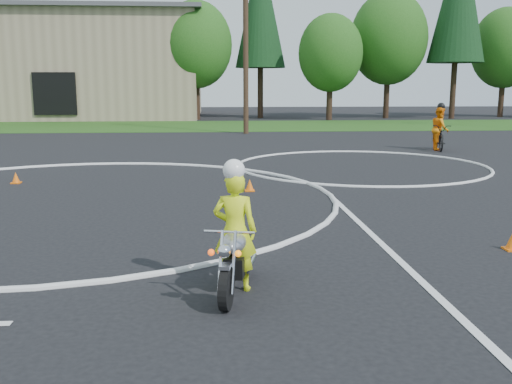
{
  "coord_description": "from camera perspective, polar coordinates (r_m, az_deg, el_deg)",
  "views": [
    {
      "loc": [
        3.26,
        -10.08,
        2.59
      ],
      "look_at": [
        3.84,
        -2.18,
        1.1
      ],
      "focal_mm": 40.0,
      "sensor_mm": 36.0,
      "label": 1
    }
  ],
  "objects": [
    {
      "name": "ground",
      "position": [
        10.9,
        -21.51,
        -3.86
      ],
      "size": [
        120.0,
        120.0,
        0.0
      ],
      "primitive_type": "plane",
      "color": "black",
      "rests_on": "ground"
    },
    {
      "name": "grass_strip",
      "position": [
        37.31,
        -9.27,
        6.52
      ],
      "size": [
        120.0,
        10.0,
        0.02
      ],
      "primitive_type": "cube",
      "color": "#1E4714",
      "rests_on": "ground"
    },
    {
      "name": "course_markings",
      "position": [
        14.7,
        -8.39,
        0.41
      ],
      "size": [
        19.05,
        19.05,
        0.12
      ],
      "color": "silver",
      "rests_on": "ground"
    },
    {
      "name": "primary_motorcycle",
      "position": [
        7.2,
        -2.1,
        -6.7
      ],
      "size": [
        0.71,
        1.72,
        0.91
      ],
      "rotation": [
        0.0,
        0.0,
        -0.22
      ],
      "color": "black",
      "rests_on": "ground"
    },
    {
      "name": "rider_primary_grp",
      "position": [
        7.22,
        -2.13,
        -3.56
      ],
      "size": [
        0.63,
        0.48,
        1.69
      ],
      "rotation": [
        0.0,
        0.0,
        -0.22
      ],
      "color": "#EAFF1A",
      "rests_on": "ground"
    },
    {
      "name": "rider_second_grp",
      "position": [
        24.28,
        17.88,
        5.59
      ],
      "size": [
        1.13,
        2.09,
        1.91
      ],
      "rotation": [
        0.0,
        0.0,
        -0.23
      ],
      "color": "black",
      "rests_on": "ground"
    },
    {
      "name": "traffic_cones",
      "position": [
        12.33,
        2.24,
        -0.85
      ],
      "size": [
        16.21,
        9.54,
        0.3
      ],
      "color": "orange",
      "rests_on": "ground"
    },
    {
      "name": "treeline",
      "position": [
        46.32,
        10.6,
        15.44
      ],
      "size": [
        38.2,
        8.1,
        14.52
      ],
      "color": "#382619",
      "rests_on": "ground"
    },
    {
      "name": "utility_poles",
      "position": [
        31.24,
        -1.04,
        15.41
      ],
      "size": [
        41.6,
        1.12,
        10.0
      ],
      "color": "#473321",
      "rests_on": "ground"
    }
  ]
}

